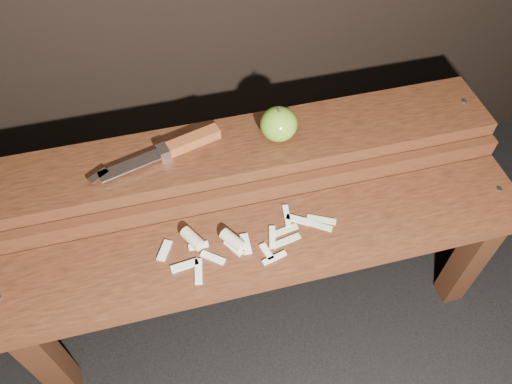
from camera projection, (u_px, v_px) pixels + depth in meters
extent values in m
plane|color=black|center=(261.00, 303.00, 1.44)|extent=(60.00, 60.00, 0.00)
cube|color=#33180C|center=(47.00, 359.00, 1.15)|extent=(0.06, 0.06, 0.38)
cube|color=#33180C|center=(469.00, 259.00, 1.32)|extent=(0.06, 0.06, 0.38)
cube|color=#421F10|center=(268.00, 244.00, 1.10)|extent=(1.20, 0.20, 0.04)
cylinder|color=slate|center=(499.00, 189.00, 1.17)|extent=(0.01, 0.01, 0.00)
cube|color=#33180C|center=(42.00, 243.00, 1.30)|extent=(0.06, 0.06, 0.46)
cube|color=#33180C|center=(422.00, 166.00, 1.46)|extent=(0.06, 0.06, 0.46)
cube|color=#421F10|center=(255.00, 193.00, 1.13)|extent=(1.20, 0.02, 0.05)
cube|color=#421F10|center=(244.00, 148.00, 1.17)|extent=(1.20, 0.18, 0.04)
cylinder|color=slate|center=(464.00, 101.00, 1.23)|extent=(0.01, 0.01, 0.00)
ellipsoid|color=#62931E|center=(279.00, 124.00, 1.13)|extent=(0.09, 0.09, 0.08)
cylinder|color=#382314|center=(279.00, 110.00, 1.10)|extent=(0.01, 0.01, 0.01)
cube|color=brown|center=(193.00, 140.00, 1.14)|extent=(0.13, 0.06, 0.03)
cube|color=silver|center=(163.00, 152.00, 1.11)|extent=(0.03, 0.04, 0.03)
cube|color=silver|center=(130.00, 166.00, 1.09)|extent=(0.14, 0.07, 0.00)
cube|color=silver|center=(98.00, 176.00, 1.07)|extent=(0.05, 0.04, 0.00)
cube|color=beige|center=(287.00, 216.00, 1.12)|extent=(0.02, 0.06, 0.01)
cube|color=beige|center=(234.00, 247.00, 1.07)|extent=(0.04, 0.05, 0.01)
cube|color=beige|center=(267.00, 252.00, 1.06)|extent=(0.02, 0.04, 0.01)
cube|color=beige|center=(199.00, 271.00, 1.03)|extent=(0.02, 0.06, 0.01)
cube|color=beige|center=(199.00, 246.00, 1.07)|extent=(0.04, 0.01, 0.01)
cube|color=beige|center=(185.00, 266.00, 1.04)|extent=(0.06, 0.02, 0.01)
cube|color=beige|center=(298.00, 220.00, 1.11)|extent=(0.06, 0.04, 0.01)
cube|color=beige|center=(272.00, 237.00, 1.08)|extent=(0.03, 0.06, 0.01)
cube|color=beige|center=(246.00, 244.00, 1.07)|extent=(0.02, 0.05, 0.01)
cube|color=beige|center=(274.00, 258.00, 1.05)|extent=(0.06, 0.02, 0.01)
cube|color=beige|center=(213.00, 258.00, 1.05)|extent=(0.05, 0.04, 0.01)
cube|color=beige|center=(165.00, 251.00, 1.06)|extent=(0.04, 0.05, 0.01)
cylinder|color=#C9BB8C|center=(193.00, 239.00, 1.07)|extent=(0.05, 0.06, 0.03)
cylinder|color=#C9BB8C|center=(233.00, 240.00, 1.07)|extent=(0.05, 0.06, 0.03)
cube|color=#BCC988|center=(321.00, 220.00, 1.11)|extent=(0.06, 0.04, 0.00)
cube|color=#BCC988|center=(318.00, 225.00, 1.10)|extent=(0.06, 0.05, 0.00)
cube|color=#BCC988|center=(286.00, 241.00, 1.08)|extent=(0.07, 0.03, 0.00)
cube|color=#BCC988|center=(284.00, 231.00, 1.09)|extent=(0.07, 0.02, 0.00)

